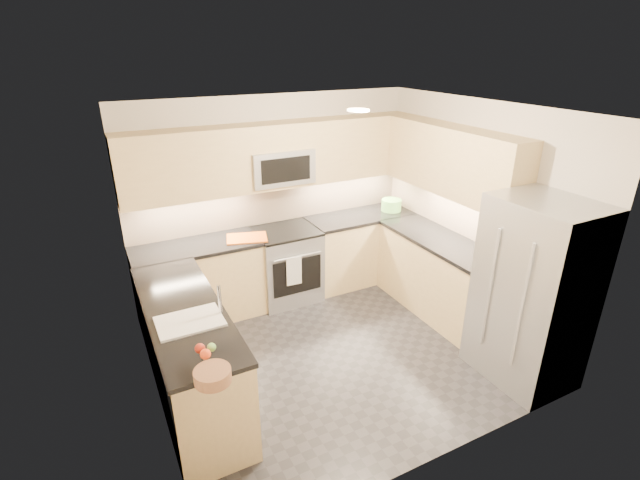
# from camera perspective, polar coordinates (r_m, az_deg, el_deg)

# --- Properties ---
(floor) EXTENTS (3.60, 3.20, 0.00)m
(floor) POSITION_cam_1_polar(r_m,az_deg,el_deg) (5.11, 1.84, -13.35)
(floor) COLOR #26262B
(floor) RESTS_ON ground
(ceiling) EXTENTS (3.60, 3.20, 0.02)m
(ceiling) POSITION_cam_1_polar(r_m,az_deg,el_deg) (4.15, 2.30, 15.66)
(ceiling) COLOR beige
(ceiling) RESTS_ON wall_back
(wall_back) EXTENTS (3.60, 0.02, 2.50)m
(wall_back) POSITION_cam_1_polar(r_m,az_deg,el_deg) (5.84, -5.64, 5.19)
(wall_back) COLOR beige
(wall_back) RESTS_ON floor
(wall_front) EXTENTS (3.60, 0.02, 2.50)m
(wall_front) POSITION_cam_1_polar(r_m,az_deg,el_deg) (3.35, 15.70, -10.15)
(wall_front) COLOR beige
(wall_front) RESTS_ON floor
(wall_left) EXTENTS (0.02, 3.20, 2.50)m
(wall_left) POSITION_cam_1_polar(r_m,az_deg,el_deg) (4.01, -21.16, -5.06)
(wall_left) COLOR beige
(wall_left) RESTS_ON floor
(wall_right) EXTENTS (0.02, 3.20, 2.50)m
(wall_right) POSITION_cam_1_polar(r_m,az_deg,el_deg) (5.53, 18.59, 3.03)
(wall_right) COLOR beige
(wall_right) RESTS_ON floor
(base_cab_back_left) EXTENTS (1.42, 0.60, 0.90)m
(base_cab_back_left) POSITION_cam_1_polar(r_m,az_deg,el_deg) (5.60, -14.57, -5.20)
(base_cab_back_left) COLOR #DEC085
(base_cab_back_left) RESTS_ON floor
(base_cab_back_right) EXTENTS (1.42, 0.60, 0.90)m
(base_cab_back_right) POSITION_cam_1_polar(r_m,az_deg,el_deg) (6.34, 4.85, -1.05)
(base_cab_back_right) COLOR #DEC085
(base_cab_back_right) RESTS_ON floor
(base_cab_right) EXTENTS (0.60, 1.70, 0.90)m
(base_cab_right) POSITION_cam_1_polar(r_m,az_deg,el_deg) (5.74, 14.41, -4.44)
(base_cab_right) COLOR #DEC085
(base_cab_right) RESTS_ON floor
(base_cab_peninsula) EXTENTS (0.60, 2.00, 0.90)m
(base_cab_peninsula) POSITION_cam_1_polar(r_m,az_deg,el_deg) (4.45, -15.75, -13.46)
(base_cab_peninsula) COLOR #DEC085
(base_cab_peninsula) RESTS_ON floor
(countertop_back_left) EXTENTS (1.42, 0.63, 0.04)m
(countertop_back_left) POSITION_cam_1_polar(r_m,az_deg,el_deg) (5.40, -15.07, -0.80)
(countertop_back_left) COLOR black
(countertop_back_left) RESTS_ON base_cab_back_left
(countertop_back_right) EXTENTS (1.42, 0.63, 0.04)m
(countertop_back_right) POSITION_cam_1_polar(r_m,az_deg,el_deg) (6.16, 4.99, 2.94)
(countertop_back_right) COLOR black
(countertop_back_right) RESTS_ON base_cab_back_right
(countertop_right) EXTENTS (0.63, 1.70, 0.04)m
(countertop_right) POSITION_cam_1_polar(r_m,az_deg,el_deg) (5.55, 14.89, -0.13)
(countertop_right) COLOR black
(countertop_right) RESTS_ON base_cab_right
(countertop_peninsula) EXTENTS (0.63, 2.00, 0.04)m
(countertop_peninsula) POSITION_cam_1_polar(r_m,az_deg,el_deg) (4.19, -16.44, -8.27)
(countertop_peninsula) COLOR black
(countertop_peninsula) RESTS_ON base_cab_peninsula
(upper_cab_back) EXTENTS (3.60, 0.35, 0.75)m
(upper_cab_back) POSITION_cam_1_polar(r_m,az_deg,el_deg) (5.53, -5.18, 10.38)
(upper_cab_back) COLOR #DEC085
(upper_cab_back) RESTS_ON wall_back
(upper_cab_right) EXTENTS (0.35, 1.95, 0.75)m
(upper_cab_right) POSITION_cam_1_polar(r_m,az_deg,el_deg) (5.44, 16.00, 9.37)
(upper_cab_right) COLOR #DEC085
(upper_cab_right) RESTS_ON wall_right
(backsplash_back) EXTENTS (3.60, 0.01, 0.51)m
(backsplash_back) POSITION_cam_1_polar(r_m,az_deg,el_deg) (5.85, -5.60, 4.67)
(backsplash_back) COLOR tan
(backsplash_back) RESTS_ON wall_back
(backsplash_right) EXTENTS (0.01, 2.30, 0.51)m
(backsplash_right) POSITION_cam_1_polar(r_m,az_deg,el_deg) (5.85, 15.42, 3.91)
(backsplash_right) COLOR tan
(backsplash_right) RESTS_ON wall_right
(gas_range) EXTENTS (0.76, 0.65, 0.91)m
(gas_range) POSITION_cam_1_polar(r_m,az_deg,el_deg) (5.86, -4.14, -3.09)
(gas_range) COLOR #999BA1
(gas_range) RESTS_ON floor
(range_cooktop) EXTENTS (0.76, 0.65, 0.03)m
(range_cooktop) POSITION_cam_1_polar(r_m,az_deg,el_deg) (5.67, -4.28, 1.08)
(range_cooktop) COLOR black
(range_cooktop) RESTS_ON gas_range
(oven_door_glass) EXTENTS (0.62, 0.02, 0.45)m
(oven_door_glass) POSITION_cam_1_polar(r_m,az_deg,el_deg) (5.59, -2.80, -4.47)
(oven_door_glass) COLOR black
(oven_door_glass) RESTS_ON gas_range
(oven_handle) EXTENTS (0.60, 0.02, 0.02)m
(oven_handle) POSITION_cam_1_polar(r_m,az_deg,el_deg) (5.45, -2.76, -2.04)
(oven_handle) COLOR #B2B5BA
(oven_handle) RESTS_ON gas_range
(microwave) EXTENTS (0.76, 0.40, 0.40)m
(microwave) POSITION_cam_1_polar(r_m,az_deg,el_deg) (5.54, -5.03, 9.07)
(microwave) COLOR #A1A4A9
(microwave) RESTS_ON upper_cab_back
(microwave_door) EXTENTS (0.60, 0.01, 0.28)m
(microwave_door) POSITION_cam_1_polar(r_m,az_deg,el_deg) (5.35, -4.18, 8.60)
(microwave_door) COLOR black
(microwave_door) RESTS_ON microwave
(refrigerator) EXTENTS (0.70, 0.90, 1.80)m
(refrigerator) POSITION_cam_1_polar(r_m,az_deg,el_deg) (4.74, 24.74, -5.97)
(refrigerator) COLOR #9B9EA3
(refrigerator) RESTS_ON floor
(fridge_handle_left) EXTENTS (0.02, 0.02, 1.20)m
(fridge_handle_left) POSITION_cam_1_polar(r_m,az_deg,el_deg) (4.36, 23.56, -7.60)
(fridge_handle_left) COLOR #B2B5BA
(fridge_handle_left) RESTS_ON refrigerator
(fridge_handle_right) EXTENTS (0.02, 0.02, 1.20)m
(fridge_handle_right) POSITION_cam_1_polar(r_m,az_deg,el_deg) (4.56, 20.17, -5.68)
(fridge_handle_right) COLOR #B2B5BA
(fridge_handle_right) RESTS_ON refrigerator
(sink_basin) EXTENTS (0.52, 0.38, 0.16)m
(sink_basin) POSITION_cam_1_polar(r_m,az_deg,el_deg) (4.00, -15.63, -10.47)
(sink_basin) COLOR white
(sink_basin) RESTS_ON base_cab_peninsula
(faucet) EXTENTS (0.03, 0.03, 0.28)m
(faucet) POSITION_cam_1_polar(r_m,az_deg,el_deg) (3.94, -12.24, -7.24)
(faucet) COLOR silver
(faucet) RESTS_ON countertop_peninsula
(utensil_bowl) EXTENTS (0.31, 0.31, 0.15)m
(utensil_bowl) POSITION_cam_1_polar(r_m,az_deg,el_deg) (6.34, 8.77, 4.28)
(utensil_bowl) COLOR #6CC454
(utensil_bowl) RESTS_ON countertop_back_right
(cutting_board) EXTENTS (0.53, 0.44, 0.01)m
(cutting_board) POSITION_cam_1_polar(r_m,az_deg,el_deg) (5.44, -8.99, 0.25)
(cutting_board) COLOR #D95E14
(cutting_board) RESTS_ON countertop_back_left
(fruit_basket) EXTENTS (0.32, 0.32, 0.09)m
(fruit_basket) POSITION_cam_1_polar(r_m,az_deg,el_deg) (3.31, -13.08, -15.96)
(fruit_basket) COLOR #A06C4A
(fruit_basket) RESTS_ON countertop_peninsula
(fruit_apple) EXTENTS (0.07, 0.07, 0.07)m
(fruit_apple) POSITION_cam_1_polar(r_m,az_deg,el_deg) (3.45, -14.56, -12.81)
(fruit_apple) COLOR #9F2312
(fruit_apple) RESTS_ON fruit_basket
(fruit_pear) EXTENTS (0.06, 0.06, 0.06)m
(fruit_pear) POSITION_cam_1_polar(r_m,az_deg,el_deg) (3.44, -13.20, -12.73)
(fruit_pear) COLOR #78C755
(fruit_pear) RESTS_ON fruit_basket
(dish_towel_check) EXTENTS (0.19, 0.03, 0.35)m
(dish_towel_check) POSITION_cam_1_polar(r_m,az_deg,el_deg) (5.49, -3.22, -3.85)
(dish_towel_check) COLOR white
(dish_towel_check) RESTS_ON oven_handle
(fruit_orange) EXTENTS (0.08, 0.08, 0.08)m
(fruit_orange) POSITION_cam_1_polar(r_m,az_deg,el_deg) (3.39, -13.92, -13.48)
(fruit_orange) COLOR #F64D1B
(fruit_orange) RESTS_ON fruit_basket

